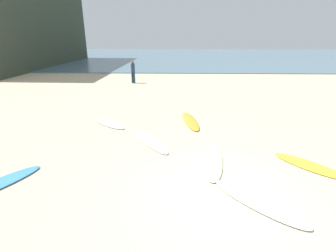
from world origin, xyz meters
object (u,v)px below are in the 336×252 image
surfboard_3 (213,161)px  surfboard_5 (150,141)px  surfboard_4 (258,202)px  surfboard_6 (309,165)px  surfboard_0 (190,121)px  beachgoer_near (133,71)px  surfboard_1 (108,123)px

surfboard_3 → surfboard_5: size_ratio=0.94×
surfboard_4 → surfboard_5: (-2.64, 3.20, 0.00)m
surfboard_4 → surfboard_6: (1.90, 1.67, -0.01)m
surfboard_3 → surfboard_5: bearing=151.6°
surfboard_3 → surfboard_5: 2.37m
surfboard_0 → surfboard_5: surfboard_0 is taller
surfboard_5 → surfboard_3: bearing=-67.6°
surfboard_4 → surfboard_6: 2.53m
surfboard_4 → beachgoer_near: bearing=65.8°
surfboard_3 → beachgoer_near: bearing=116.9°
surfboard_3 → surfboard_0: bearing=105.0°
surfboard_0 → beachgoer_near: beachgoer_near is taller
surfboard_0 → surfboard_3: bearing=88.8°
surfboard_1 → surfboard_4: 6.72m
surfboard_3 → beachgoer_near: 12.93m
beachgoer_near → surfboard_6: bearing=-22.5°
surfboard_1 → surfboard_6: surfboard_1 is taller
surfboard_0 → surfboard_5: (-1.47, -2.10, -0.00)m
surfboard_3 → surfboard_4: surfboard_3 is taller
surfboard_5 → surfboard_6: bearing=-50.1°
surfboard_3 → surfboard_6: size_ratio=1.16×
surfboard_1 → surfboard_3: surfboard_3 is taller
beachgoer_near → surfboard_5: bearing=-39.5°
surfboard_1 → beachgoer_near: 9.07m
surfboard_3 → surfboard_6: (2.62, -0.13, -0.01)m
surfboard_0 → beachgoer_near: size_ratio=1.44×
surfboard_3 → surfboard_6: 2.63m
surfboard_0 → surfboard_3: (0.45, -3.50, -0.00)m
beachgoer_near → surfboard_3: bearing=-32.4°
surfboard_4 → surfboard_6: surfboard_4 is taller
surfboard_1 → surfboard_4: size_ratio=0.92×
surfboard_0 → surfboard_3: surfboard_0 is taller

